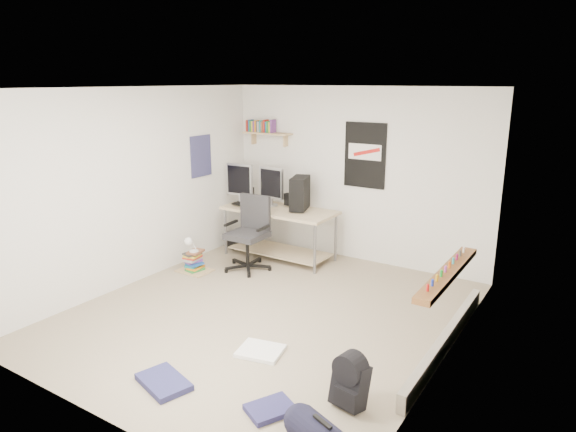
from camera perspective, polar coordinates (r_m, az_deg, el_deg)
The scene contains 25 objects.
floor at distance 5.98m, azimuth -2.40°, elevation -10.75°, with size 4.00×4.50×0.01m, color gray.
ceiling at distance 5.39m, azimuth -2.70°, elevation 14.09°, with size 4.00×4.50×0.01m, color white.
back_wall at distance 7.47m, azimuth 7.47°, elevation 4.52°, with size 4.00×0.01×2.50m, color silver.
left_wall at distance 6.87m, azimuth -16.38°, elevation 3.14°, with size 0.01×4.50×2.50m, color silver.
right_wall at distance 4.73m, azimuth 17.80°, elevation -2.18°, with size 0.01×4.50×2.50m, color silver.
desk at distance 7.62m, azimuth -0.95°, elevation -2.00°, with size 1.68×0.73×0.77m, color #C0B985.
monitor_left at distance 7.88m, azimuth -5.36°, elevation 3.32°, with size 0.44×0.11×0.48m, color #959499.
monitor_right at distance 7.65m, azimuth -1.85°, elevation 2.95°, with size 0.42×0.10×0.46m, color #AAABAF.
pc_tower at distance 7.39m, azimuth 1.33°, elevation 2.57°, with size 0.21×0.45×0.47m, color black.
keyboard at distance 7.67m, azimuth -4.72°, elevation 1.25°, with size 0.44×0.15×0.02m, color black.
speaker_left at distance 8.15m, azimuth -4.11°, elevation 2.60°, with size 0.08×0.08×0.17m, color black.
speaker_right at distance 7.66m, azimuth -0.02°, elevation 1.89°, with size 0.09×0.09×0.18m, color black.
office_chair at distance 7.12m, azimuth -4.57°, elevation -2.20°, with size 0.68×0.68×1.04m, color #262629.
wall_shelf at distance 8.01m, azimuth -2.29°, elevation 9.17°, with size 0.80×0.22×0.24m, color tan.
poster_back_wall at distance 7.33m, azimuth 8.53°, elevation 6.67°, with size 0.62×0.03×0.92m, color black.
poster_left_wall at distance 7.64m, azimuth -9.65°, elevation 6.58°, with size 0.02×0.42×0.60m, color navy.
window at distance 4.97m, azimuth 18.28°, elevation 0.99°, with size 0.10×1.50×1.26m, color brown.
baseboard_heater at distance 5.45m, azimuth 17.14°, elevation -13.04°, with size 0.08×2.50×0.18m, color #B7B2A8.
backpack at distance 4.39m, azimuth 6.90°, elevation -18.10°, with size 0.27×0.22×0.36m, color black.
tshirt at distance 5.18m, azimuth -3.08°, elevation -14.74°, with size 0.42×0.36×0.04m, color white.
jeans_a at distance 4.83m, azimuth -13.64°, elevation -17.48°, with size 0.50×0.32×0.05m, color navy.
jeans_b at distance 4.40m, azimuth -1.96°, elevation -20.63°, with size 0.37×0.28×0.05m, color #242350.
book_stack at distance 7.25m, azimuth -10.37°, elevation -4.92°, with size 0.42×0.35×0.29m, color brown.
desk_lamp at distance 7.15m, azimuth -10.44°, elevation -3.26°, with size 0.12×0.21×0.21m, color white.
subwoofer at distance 8.13m, azimuth -5.90°, elevation -2.63°, with size 0.22×0.22×0.25m, color black.
Camera 1 is at (3.10, -4.40, 2.58)m, focal length 32.00 mm.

